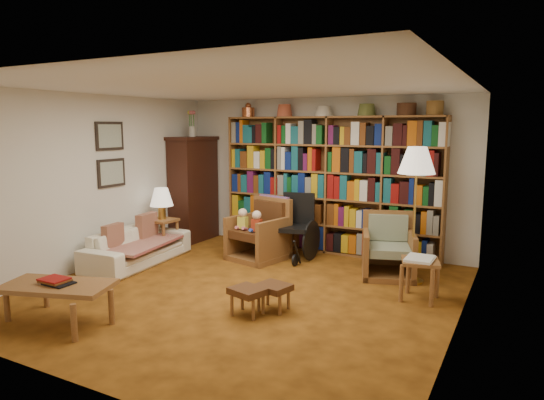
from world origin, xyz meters
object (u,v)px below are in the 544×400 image
Objects in this scene: armchair_leather at (261,233)px; coffee_table at (57,288)px; floor_lamp at (417,166)px; side_table_papers at (420,267)px; sofa at (138,246)px; footstool_a at (247,293)px; side_table_lamp at (162,228)px; footstool_b at (274,289)px; armchair_sage at (390,252)px; wheelchair at (295,229)px.

armchair_leather reaches higher than coffee_table.
side_table_papers is at bearing -70.60° from floor_lamp.
footstool_a is at bearing -115.54° from sofa.
side_table_lamp is at bearing 109.22° from coffee_table.
side_table_papers is at bearing 41.17° from footstool_a.
sofa is 4.40× the size of footstool_b.
armchair_sage is at bearing 51.40° from coffee_table.
floor_lamp reaches higher than side_table_lamp.
armchair_sage is 1.78× the size of side_table_papers.
side_table_lamp is 1.65m from armchair_leather.
armchair_sage reaches higher than coffee_table.
footstool_b is (0.19, 0.26, -0.00)m from footstool_a.
side_table_papers is at bearing 38.79° from footstool_b.
armchair_leather is 2.67m from side_table_papers.
wheelchair is 0.82× the size of coffee_table.
footstool_b is at bearing -26.33° from side_table_lamp.
floor_lamp is 2.72m from footstool_a.
footstool_a is (1.01, -2.11, -0.14)m from armchair_leather.
coffee_table reaches higher than footstool_a.
armchair_leather is 2.23× the size of footstool_a.
floor_lamp is at bearing 56.29° from footstool_b.
wheelchair reaches higher than armchair_sage.
sofa reaches higher than side_table_papers.
footstool_a is at bearing 34.37° from coffee_table.
floor_lamp is (2.35, -0.12, 1.15)m from armchair_leather.
footstool_a is (-1.56, -1.36, -0.15)m from side_table_papers.
footstool_a is 1.98m from coffee_table.
side_table_lamp is 1.07× the size of side_table_papers.
footstool_a is 0.35× the size of coffee_table.
armchair_leather is 0.53m from wheelchair.
side_table_papers is 1.27× the size of footstool_b.
side_table_papers is at bearing -3.74° from side_table_lamp.
footstool_b is (2.78, -1.37, -0.17)m from side_table_lamp.
footstool_a is (-1.34, -1.99, -1.29)m from floor_lamp.
side_table_lamp is (-0.10, 0.68, 0.15)m from sofa.
coffee_table is at bearing -145.63° from footstool_a.
coffee_table is at bearing -128.60° from armchair_sage.
footstool_a is at bearing -64.34° from armchair_leather.
armchair_leather reaches higher than side_table_lamp.
armchair_sage is at bearing 67.10° from footstool_b.
footstool_b is (0.73, -2.08, -0.22)m from wheelchair.
armchair_sage reaches higher than sofa.
floor_lamp reaches higher than coffee_table.
armchair_sage reaches higher than footstool_a.
sofa is 3.26× the size of side_table_lamp.
armchair_leather reaches higher than footstool_a.
armchair_leather is at bearing 163.82° from side_table_papers.
sofa is 4.07m from side_table_papers.
footstool_b is (-1.15, -1.73, -1.30)m from floor_lamp.
wheelchair is 0.57× the size of floor_lamp.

